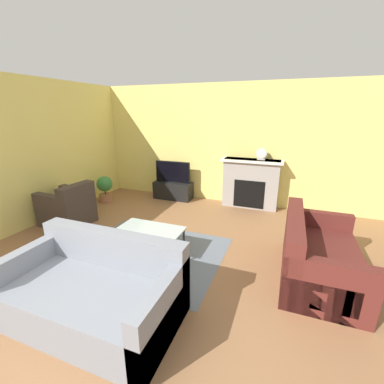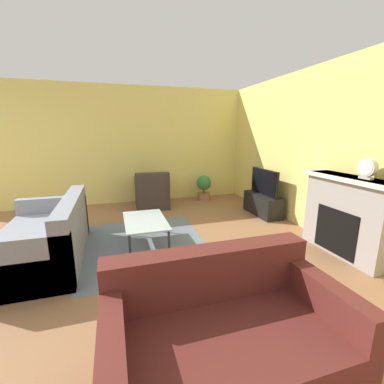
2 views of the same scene
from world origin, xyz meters
name	(u,v)px [view 1 (image 1 of 2)]	position (x,y,z in m)	size (l,w,h in m)	color
wall_back	(217,145)	(0.00, 4.95, 1.35)	(8.68, 0.06, 2.70)	#EADB72
wall_left	(31,153)	(-2.87, 2.46, 1.35)	(0.06, 7.92, 2.70)	#EADB72
area_rug	(150,253)	(-0.26, 2.15, 0.00)	(2.20, 1.80, 0.00)	slate
fireplace	(251,182)	(0.85, 4.75, 0.57)	(1.32, 0.40, 1.09)	#9E9993
tv_stand	(173,190)	(-1.02, 4.65, 0.21)	(0.94, 0.38, 0.42)	black
tv	(173,172)	(-1.02, 4.65, 0.68)	(0.88, 0.06, 0.52)	black
couch_sectional	(94,292)	(-0.16, 0.84, 0.29)	(1.81, 0.99, 0.82)	gray
couch_loveseat	(316,257)	(2.07, 2.40, 0.29)	(0.91, 1.57, 0.82)	#5B231E
armchair_by_window	(68,209)	(-2.26, 2.55, 0.30)	(0.87, 0.76, 0.82)	#3D332D
coffee_table	(149,232)	(-0.26, 2.16, 0.35)	(1.00, 0.60, 0.39)	#333338
potted_plant	(105,188)	(-2.46, 3.87, 0.34)	(0.37, 0.37, 0.62)	#AD704C
mantel_clock	(261,154)	(1.04, 4.76, 1.23)	(0.23, 0.07, 0.26)	beige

